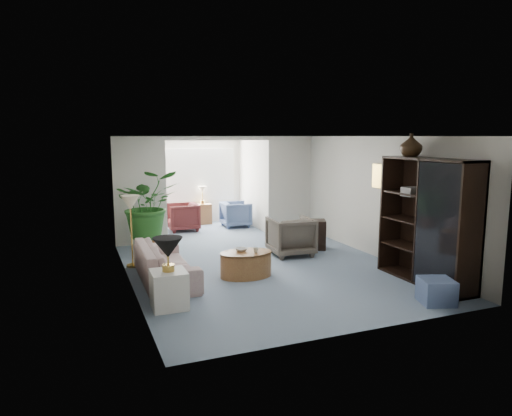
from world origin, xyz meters
name	(u,v)px	position (x,y,z in m)	size (l,w,h in m)	color
floor	(268,270)	(0.00, 0.00, 0.00)	(6.00, 6.00, 0.00)	#7A8FA1
sunroom_floor	(208,230)	(0.00, 4.10, 0.00)	(2.60, 2.60, 0.00)	#7A8FA1
back_pier_left	(140,191)	(-1.90, 3.00, 1.25)	(1.20, 0.12, 2.50)	silver
back_pier_right	(290,185)	(1.90, 3.00, 1.25)	(1.20, 0.12, 2.50)	silver
back_header	(219,138)	(0.00, 3.00, 2.45)	(2.60, 0.12, 0.10)	silver
window_pane	(197,175)	(0.00, 5.18, 1.40)	(2.20, 0.02, 1.50)	white
window_blinds	(197,175)	(0.00, 5.15, 1.40)	(2.20, 0.02, 1.50)	white
framed_picture	(383,176)	(2.46, -0.10, 1.70)	(0.04, 0.50, 0.40)	#B5AC91
sofa	(165,263)	(-1.91, 0.11, 0.31)	(2.15, 0.84, 0.63)	beige
end_table	(169,289)	(-2.11, -1.24, 0.28)	(0.51, 0.51, 0.56)	white
table_lamp	(168,248)	(-2.11, -1.24, 0.91)	(0.44, 0.44, 0.30)	black
floor_lamp	(130,203)	(-2.34, 1.20, 1.25)	(0.36, 0.36, 0.28)	#F6ECC3
coffee_table	(246,264)	(-0.52, -0.21, 0.23)	(0.95, 0.95, 0.45)	olive
coffee_bowl	(241,250)	(-0.57, -0.11, 0.48)	(0.22, 0.22, 0.05)	silver
coffee_cup	(256,250)	(-0.37, -0.31, 0.49)	(0.10, 0.10, 0.09)	beige
wingback_chair	(291,236)	(0.90, 0.87, 0.41)	(0.87, 0.89, 0.81)	#5B5448
side_table_dark	(313,234)	(1.60, 1.17, 0.33)	(0.54, 0.44, 0.65)	black
entertainment_cabinet	(427,221)	(2.23, -1.66, 1.07)	(0.51, 1.93, 2.14)	black
cabinet_urn	(411,145)	(2.23, -1.16, 2.35)	(0.39, 0.39, 0.40)	#332111
ottoman	(436,291)	(1.68, -2.55, 0.19)	(0.47, 0.47, 0.38)	slate
plant_pot	(149,245)	(-1.86, 2.20, 0.16)	(0.40, 0.40, 0.32)	brown
house_plant	(148,204)	(-1.86, 2.20, 1.06)	(1.33, 1.15, 1.48)	#266221
sunroom_chair_blue	(236,214)	(0.84, 4.24, 0.35)	(0.74, 0.77, 0.70)	slate
sunroom_chair_maroon	(183,217)	(-0.66, 4.24, 0.37)	(0.79, 0.81, 0.74)	maroon
sunroom_table	(203,214)	(0.09, 4.99, 0.29)	(0.47, 0.37, 0.58)	olive
shelf_clutter	(432,215)	(2.18, -1.83, 1.20)	(0.30, 1.16, 1.06)	black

